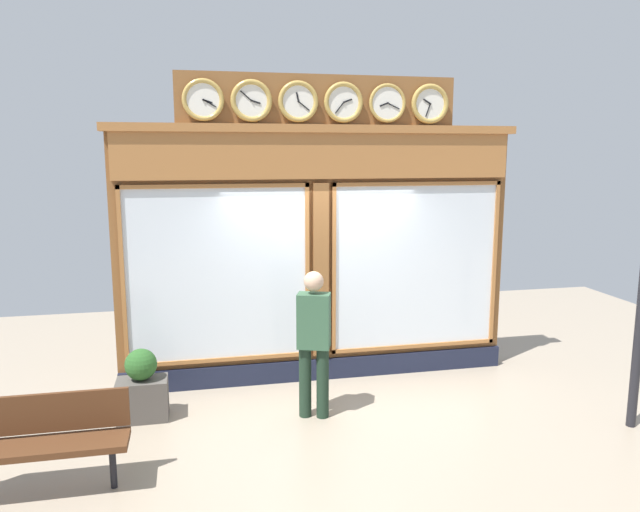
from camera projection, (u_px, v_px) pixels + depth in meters
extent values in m
plane|color=gray|center=(387.00, 493.00, 5.31)|extent=(14.00, 14.00, 0.00)
cube|color=brown|center=(318.00, 258.00, 7.88)|extent=(5.13, 0.30, 3.22)
cube|color=#191E33|center=(320.00, 369.00, 7.97)|extent=(5.13, 0.08, 0.28)
cube|color=#A56936|center=(321.00, 156.00, 7.47)|extent=(5.03, 0.08, 0.57)
cube|color=#A56936|center=(320.00, 129.00, 7.44)|extent=(5.23, 0.20, 0.10)
cube|color=silver|center=(416.00, 266.00, 8.02)|extent=(2.21, 0.02, 2.15)
cube|color=#A56936|center=(419.00, 184.00, 7.81)|extent=(2.31, 0.04, 0.05)
cube|color=#A56936|center=(414.00, 346.00, 8.18)|extent=(2.31, 0.04, 0.05)
cube|color=#A56936|center=(494.00, 263.00, 8.23)|extent=(0.05, 0.04, 2.25)
cube|color=#A56936|center=(334.00, 270.00, 7.76)|extent=(0.05, 0.04, 2.25)
cube|color=silver|center=(218.00, 275.00, 7.47)|extent=(2.21, 0.02, 2.15)
cube|color=#A56936|center=(215.00, 186.00, 7.27)|extent=(2.31, 0.04, 0.05)
cube|color=#A56936|center=(220.00, 360.00, 7.64)|extent=(2.31, 0.04, 0.05)
cube|color=#A56936|center=(123.00, 279.00, 7.22)|extent=(0.05, 0.04, 2.25)
cube|color=#A56936|center=(307.00, 271.00, 7.69)|extent=(0.05, 0.04, 2.25)
cube|color=brown|center=(320.00, 271.00, 7.73)|extent=(0.20, 0.10, 2.25)
cube|color=brown|center=(320.00, 102.00, 7.42)|extent=(3.52, 0.06, 0.68)
cylinder|color=white|center=(430.00, 104.00, 7.64)|extent=(0.40, 0.02, 0.40)
torus|color=#B79347|center=(430.00, 104.00, 7.63)|extent=(0.50, 0.06, 0.50)
cube|color=black|center=(427.00, 101.00, 7.61)|extent=(0.10, 0.01, 0.07)
cube|color=black|center=(428.00, 110.00, 7.63)|extent=(0.07, 0.01, 0.16)
sphere|color=black|center=(430.00, 104.00, 7.62)|extent=(0.02, 0.02, 0.02)
cylinder|color=white|center=(387.00, 103.00, 7.52)|extent=(0.40, 0.02, 0.40)
torus|color=#B79347|center=(387.00, 103.00, 7.52)|extent=(0.48, 0.04, 0.48)
cube|color=black|center=(384.00, 105.00, 7.50)|extent=(0.11, 0.01, 0.06)
cube|color=black|center=(394.00, 106.00, 7.53)|extent=(0.16, 0.01, 0.08)
sphere|color=black|center=(388.00, 103.00, 7.50)|extent=(0.02, 0.02, 0.02)
cylinder|color=white|center=(344.00, 102.00, 7.40)|extent=(0.40, 0.02, 0.40)
torus|color=#B79347|center=(344.00, 102.00, 7.40)|extent=(0.50, 0.06, 0.50)
cube|color=black|center=(348.00, 101.00, 7.40)|extent=(0.11, 0.01, 0.05)
cube|color=black|center=(340.00, 108.00, 7.39)|extent=(0.12, 0.01, 0.14)
sphere|color=black|center=(344.00, 102.00, 7.38)|extent=(0.02, 0.02, 0.02)
cylinder|color=white|center=(298.00, 102.00, 7.28)|extent=(0.40, 0.02, 0.40)
torus|color=#B79347|center=(298.00, 101.00, 7.28)|extent=(0.50, 0.06, 0.50)
cube|color=black|center=(297.00, 97.00, 7.26)|extent=(0.04, 0.01, 0.11)
cube|color=black|center=(304.00, 106.00, 7.29)|extent=(0.14, 0.01, 0.11)
sphere|color=black|center=(298.00, 101.00, 7.27)|extent=(0.02, 0.02, 0.02)
cylinder|color=white|center=(251.00, 101.00, 7.17)|extent=(0.40, 0.02, 0.40)
torus|color=#B79347|center=(251.00, 101.00, 7.16)|extent=(0.50, 0.07, 0.50)
cube|color=black|center=(256.00, 102.00, 7.17)|extent=(0.11, 0.01, 0.05)
cube|color=black|center=(246.00, 96.00, 7.13)|extent=(0.14, 0.01, 0.12)
sphere|color=black|center=(252.00, 101.00, 7.15)|extent=(0.02, 0.02, 0.02)
cylinder|color=white|center=(203.00, 100.00, 7.05)|extent=(0.40, 0.02, 0.40)
torus|color=#B79347|center=(203.00, 100.00, 7.04)|extent=(0.49, 0.06, 0.49)
cube|color=black|center=(208.00, 101.00, 7.05)|extent=(0.11, 0.01, 0.05)
cube|color=black|center=(210.00, 103.00, 7.06)|extent=(0.16, 0.01, 0.09)
sphere|color=black|center=(203.00, 100.00, 7.03)|extent=(0.02, 0.02, 0.02)
cylinder|color=#1C2F21|center=(305.00, 382.00, 6.81)|extent=(0.14, 0.14, 0.82)
cylinder|color=#1C2F21|center=(323.00, 383.00, 6.78)|extent=(0.14, 0.14, 0.82)
cube|color=#33563D|center=(314.00, 321.00, 6.67)|extent=(0.41, 0.33, 0.62)
sphere|color=tan|center=(314.00, 281.00, 6.60)|extent=(0.22, 0.22, 0.22)
cube|color=#4C4742|center=(143.00, 399.00, 6.76)|extent=(0.56, 0.36, 0.47)
sphere|color=#285623|center=(141.00, 365.00, 6.69)|extent=(0.35, 0.35, 0.35)
cube|color=#4C2B16|center=(45.00, 447.00, 5.22)|extent=(1.40, 0.40, 0.06)
cube|color=#4C2B16|center=(47.00, 413.00, 5.34)|extent=(1.40, 0.04, 0.36)
cylinder|color=black|center=(113.00, 464.00, 5.37)|extent=(0.06, 0.06, 0.45)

